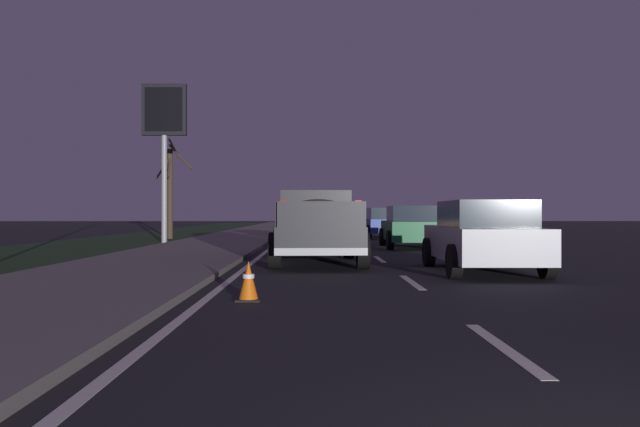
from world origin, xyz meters
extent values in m
plane|color=black|center=(27.00, 0.00, 0.00)|extent=(144.00, 144.00, 0.00)
cube|color=slate|center=(27.00, 5.70, 0.06)|extent=(108.00, 4.00, 0.12)
cube|color=#1E3819|center=(27.00, 10.70, 0.00)|extent=(108.00, 6.00, 0.01)
cube|color=silver|center=(3.48, 0.00, 0.00)|extent=(2.40, 0.14, 0.01)
cube|color=silver|center=(9.15, 0.00, 0.00)|extent=(2.40, 0.14, 0.01)
cube|color=silver|center=(14.93, 0.00, 0.00)|extent=(2.40, 0.14, 0.01)
cube|color=silver|center=(21.54, 0.00, 0.00)|extent=(2.40, 0.14, 0.01)
cube|color=silver|center=(26.85, 0.00, 0.00)|extent=(2.40, 0.14, 0.01)
cube|color=silver|center=(33.07, 0.00, 0.00)|extent=(2.40, 0.14, 0.01)
cube|color=silver|center=(39.47, 0.00, 0.00)|extent=(2.40, 0.14, 0.01)
cube|color=silver|center=(45.15, 0.00, 0.00)|extent=(2.40, 0.14, 0.01)
cube|color=silver|center=(52.02, 0.00, 0.00)|extent=(2.40, 0.14, 0.01)
cube|color=silver|center=(58.01, 0.00, 0.00)|extent=(2.40, 0.14, 0.01)
cube|color=silver|center=(63.40, 0.00, 0.00)|extent=(2.40, 0.14, 0.01)
cube|color=silver|center=(69.80, 0.00, 0.00)|extent=(2.40, 0.14, 0.01)
cube|color=silver|center=(75.07, 0.00, 0.00)|extent=(2.40, 0.14, 0.01)
cube|color=silver|center=(27.00, 3.40, 0.00)|extent=(108.00, 0.14, 0.01)
cube|color=#232328|center=(13.69, 1.75, 0.67)|extent=(5.47, 2.19, 0.60)
cube|color=#232328|center=(14.87, 1.79, 1.42)|extent=(2.22, 1.92, 0.90)
cube|color=#1E2833|center=(13.82, 1.75, 1.47)|extent=(0.09, 1.44, 0.50)
cube|color=#232328|center=(12.57, 2.65, 1.25)|extent=(3.02, 0.19, 0.56)
cube|color=#232328|center=(12.64, 0.77, 1.25)|extent=(3.02, 0.19, 0.56)
cube|color=#232328|center=(11.03, 1.65, 1.25)|extent=(0.15, 1.88, 0.56)
cube|color=silver|center=(11.03, 1.65, 0.45)|extent=(0.19, 2.00, 0.16)
cube|color=red|center=(11.01, 2.45, 1.45)|extent=(0.06, 0.14, 0.20)
cube|color=red|center=(11.07, 0.86, 1.45)|extent=(0.06, 0.14, 0.20)
ellipsoid|color=#4C422D|center=(12.61, 1.71, 1.29)|extent=(2.64, 1.61, 0.64)
sphere|color=silver|center=(13.09, 2.09, 1.15)|extent=(0.40, 0.40, 0.40)
sphere|color=beige|center=(12.02, 1.39, 1.13)|extent=(0.34, 0.34, 0.34)
cylinder|color=black|center=(15.43, 2.81, 0.42)|extent=(0.84, 0.28, 0.84)
cylinder|color=black|center=(15.50, 0.81, 0.42)|extent=(0.84, 0.28, 0.84)
cylinder|color=black|center=(11.87, 2.69, 0.42)|extent=(0.84, 0.28, 0.84)
cylinder|color=black|center=(11.94, 0.69, 0.42)|extent=(0.84, 0.28, 0.84)
cube|color=#9E845B|center=(23.89, 1.55, 0.63)|extent=(4.44, 1.91, 0.70)
cube|color=#1E2833|center=(23.64, 1.55, 1.26)|extent=(2.50, 1.65, 0.56)
cylinder|color=black|center=(25.41, 2.41, 0.34)|extent=(0.68, 0.22, 0.68)
cylinder|color=black|center=(25.37, 0.61, 0.34)|extent=(0.68, 0.22, 0.68)
cylinder|color=black|center=(22.42, 2.49, 0.34)|extent=(0.68, 0.22, 0.68)
cylinder|color=black|center=(22.38, 0.69, 0.34)|extent=(0.68, 0.22, 0.68)
cube|color=red|center=(21.75, 1.60, 0.68)|extent=(0.12, 1.51, 0.10)
cube|color=navy|center=(30.03, -1.75, 0.63)|extent=(4.43, 1.89, 0.70)
cube|color=#1E2833|center=(29.78, -1.75, 1.26)|extent=(2.49, 1.63, 0.56)
cylinder|color=black|center=(31.51, -0.82, 0.34)|extent=(0.68, 0.22, 0.68)
cylinder|color=black|center=(31.55, -2.62, 0.34)|extent=(0.68, 0.22, 0.68)
cylinder|color=black|center=(28.52, -0.88, 0.34)|extent=(0.68, 0.22, 0.68)
cylinder|color=black|center=(28.56, -2.68, 0.34)|extent=(0.68, 0.22, 0.68)
cube|color=red|center=(27.88, -1.79, 0.68)|extent=(0.11, 1.51, 0.10)
cube|color=#14592D|center=(20.91, -1.75, 0.63)|extent=(4.43, 1.88, 0.70)
cube|color=#1E2833|center=(20.66, -1.75, 1.26)|extent=(2.49, 1.63, 0.56)
cylinder|color=black|center=(22.42, -0.88, 0.34)|extent=(0.68, 0.22, 0.68)
cylinder|color=black|center=(22.39, -2.68, 0.34)|extent=(0.68, 0.22, 0.68)
cylinder|color=black|center=(19.43, -0.83, 0.34)|extent=(0.68, 0.22, 0.68)
cylinder|color=black|center=(19.40, -2.63, 0.34)|extent=(0.68, 0.22, 0.68)
cube|color=red|center=(18.76, -1.71, 0.68)|extent=(0.11, 1.51, 0.10)
cube|color=#B2B5BA|center=(11.17, -1.83, 0.63)|extent=(4.43, 1.87, 0.70)
cube|color=#1E2833|center=(10.92, -1.83, 1.26)|extent=(2.49, 1.62, 0.56)
cylinder|color=black|center=(12.68, -0.95, 0.34)|extent=(0.68, 0.22, 0.68)
cylinder|color=black|center=(12.65, -2.75, 0.34)|extent=(0.68, 0.22, 0.68)
cylinder|color=black|center=(9.69, -0.91, 0.34)|extent=(0.68, 0.22, 0.68)
cylinder|color=black|center=(9.66, -2.71, 0.34)|extent=(0.68, 0.22, 0.68)
cube|color=red|center=(9.02, -1.80, 0.68)|extent=(0.10, 1.51, 0.10)
cylinder|color=#99999E|center=(24.61, 8.23, 3.40)|extent=(0.24, 0.24, 6.80)
cube|color=black|center=(24.61, 8.23, 5.70)|extent=(0.24, 1.90, 2.20)
cube|color=black|center=(24.48, 8.23, 5.70)|extent=(0.04, 1.60, 1.87)
cylinder|color=#423323|center=(29.03, 9.00, 2.23)|extent=(0.28, 0.28, 4.46)
cylinder|color=#423323|center=(28.74, 8.42, 4.06)|extent=(0.57, 1.25, 1.32)
cylinder|color=#423323|center=(28.62, 9.23, 3.50)|extent=(0.88, 0.59, 1.20)
cylinder|color=#423323|center=(28.58, 8.93, 3.57)|extent=(0.97, 0.24, 1.12)
cylinder|color=#423323|center=(28.50, 8.68, 4.44)|extent=(1.08, 0.79, 1.13)
cube|color=black|center=(6.69, 2.75, 0.01)|extent=(0.36, 0.36, 0.03)
cone|color=orange|center=(6.69, 2.75, 0.31)|extent=(0.28, 0.28, 0.55)
cylinder|color=white|center=(6.69, 2.75, 0.36)|extent=(0.17, 0.17, 0.06)
camera|label=1|loc=(-2.51, 1.79, 1.27)|focal=35.58mm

